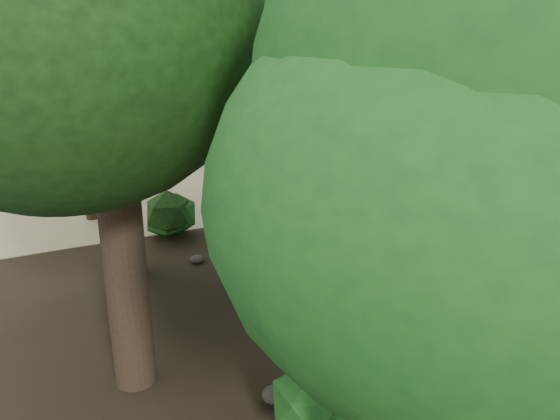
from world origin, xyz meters
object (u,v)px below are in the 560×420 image
backpack_right_c (544,353)px  duffel_right_black (446,303)px  suitcase_on_boardwalk (453,364)px  lone_suitcase_on_sand (236,179)px  kayak (118,178)px  sun_lounger (302,159)px  backpack_left_b (496,404)px  backpack_left_c (473,389)px  backpack_right_d (507,339)px  duffel_right_khaki (479,321)px

backpack_right_c → duffel_right_black: (-0.09, 1.94, -0.13)m
suitcase_on_boardwalk → lone_suitcase_on_sand: suitcase_on_boardwalk is taller
kayak → sun_lounger: bearing=4.4°
duffel_right_black → suitcase_on_boardwalk: size_ratio=1.19×
backpack_left_b → backpack_left_c: 0.33m
backpack_right_c → suitcase_on_boardwalk: size_ratio=1.16×
backpack_right_d → kayak: size_ratio=0.20×
backpack_left_b → duffel_right_khaki: (1.45, 1.76, -0.10)m
backpack_left_b → backpack_left_c: bearing=112.9°
backpack_left_b → lone_suitcase_on_sand: size_ratio=0.92×
kayak → backpack_left_c: bearing=-71.0°
duffel_right_khaki → suitcase_on_boardwalk: 1.60m
backpack_left_c → backpack_right_d: backpack_left_c is taller
backpack_left_b → sun_lounger: (4.20, 13.39, -0.15)m
sun_lounger → lone_suitcase_on_sand: bearing=-161.3°
backpack_right_d → kayak: (-3.62, 12.96, -0.25)m
backpack_right_d → duffel_right_black: backpack_right_d is taller
backpack_right_c → kayak: 14.03m
backpack_right_c → suitcase_on_boardwalk: backpack_right_c is taller
backpack_right_c → duffel_right_black: 1.95m
lone_suitcase_on_sand → sun_lounger: size_ratio=0.41×
backpack_left_c → lone_suitcase_on_sand: bearing=59.6°
backpack_right_c → duffel_right_khaki: (0.04, 1.28, -0.15)m
duffel_right_black → kayak: 12.14m
backpack_right_c → backpack_left_b: bearing=-148.0°
backpack_left_c → backpack_right_c: 1.52m
sun_lounger → suitcase_on_boardwalk: bearing=-118.6°
backpack_right_c → suitcase_on_boardwalk: (-1.30, 0.41, -0.05)m
backpack_right_d → suitcase_on_boardwalk: suitcase_on_boardwalk is taller
backpack_left_c → kayak: bearing=73.9°
duffel_right_black → suitcase_on_boardwalk: suitcase_on_boardwalk is taller
backpack_left_b → lone_suitcase_on_sand: (0.92, 11.56, -0.07)m
backpack_left_c → duffel_right_black: (1.42, 2.12, -0.12)m
backpack_right_c → backpack_right_d: size_ratio=1.22×
backpack_left_c → duffel_right_black: backpack_left_c is taller
lone_suitcase_on_sand → kayak: lone_suitcase_on_sand is taller
duffel_right_khaki → duffel_right_black: bearing=98.1°
lone_suitcase_on_sand → backpack_right_d: bearing=-84.7°
backpack_left_b → duffel_right_khaki: size_ratio=0.97×
duffel_right_khaki → backpack_right_c: bearing=-94.1°
duffel_right_khaki → sun_lounger: (2.76, 11.63, -0.05)m
backpack_right_d → duffel_right_black: (0.01, 1.37, -0.06)m
backpack_left_c → sun_lounger: bearing=46.5°
kayak → duffel_right_khaki: bearing=-63.1°
backpack_left_c → backpack_right_c: backpack_right_c is taller
backpack_left_b → duffel_right_black: size_ratio=0.83×
duffel_right_black → kayak: duffel_right_black is taller
kayak → sun_lounger: (6.51, -0.62, 0.11)m
suitcase_on_boardwalk → sun_lounger: 13.15m
backpack_left_c → kayak: backpack_left_c is taller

